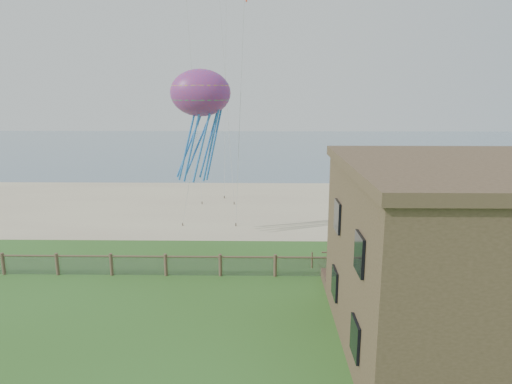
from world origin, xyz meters
TOP-DOWN VIEW (x-y plane):
  - ground at (0.00, 0.00)m, footprint 160.00×160.00m
  - sand_beach at (0.00, 22.00)m, footprint 72.00×20.00m
  - ocean at (0.00, 66.00)m, footprint 160.00×68.00m
  - chainlink_fence at (0.00, 6.00)m, footprint 36.20×0.20m
  - motel_deck at (13.00, 5.00)m, footprint 15.00×2.00m
  - picnic_table at (6.86, 3.27)m, footprint 2.22×1.86m
  - octopus_kite at (-1.75, 12.49)m, footprint 4.18×3.31m

SIDE VIEW (x-z plane):
  - ground at x=0.00m, z-range 0.00..0.00m
  - ocean at x=0.00m, z-range -0.01..0.01m
  - sand_beach at x=0.00m, z-range -0.01..0.01m
  - motel_deck at x=13.00m, z-range 0.00..0.50m
  - picnic_table at x=6.86m, z-range 0.00..0.82m
  - chainlink_fence at x=0.00m, z-range -0.07..1.18m
  - octopus_kite at x=-1.75m, z-range 4.01..11.69m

